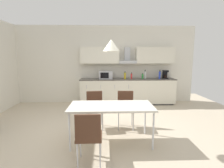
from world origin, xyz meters
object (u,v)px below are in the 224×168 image
(bottle_white, at_px, (145,75))
(chair_near_left, at_px, (89,134))
(chair_far_left, at_px, (95,106))
(pendant_lamp, at_px, (111,45))
(bottle_yellow, at_px, (125,76))
(chair_far_right, at_px, (126,105))
(bottle_green, at_px, (143,76))
(bottle_red, at_px, (131,76))
(coffee_maker, at_px, (165,74))
(microwave, at_px, (106,75))
(dining_table, at_px, (111,108))
(bottle_blue, at_px, (160,75))

(bottle_white, bearing_deg, chair_near_left, -114.37)
(chair_far_left, distance_m, pendant_lamp, 1.62)
(bottle_yellow, height_order, pendant_lamp, pendant_lamp)
(bottle_white, distance_m, chair_far_right, 2.42)
(bottle_green, xyz_separation_m, bottle_red, (-0.40, -0.04, 0.01))
(bottle_green, distance_m, bottle_yellow, 0.64)
(coffee_maker, relative_size, chair_far_left, 0.34)
(bottle_green, bearing_deg, microwave, 179.56)
(chair_far_left, bearing_deg, coffee_maker, 41.53)
(microwave, distance_m, bottle_white, 1.42)
(chair_far_right, bearing_deg, coffee_maker, 52.00)
(bottle_white, bearing_deg, dining_table, -114.13)
(chair_near_left, height_order, pendant_lamp, pendant_lamp)
(microwave, relative_size, bottle_white, 1.52)
(chair_far_right, bearing_deg, bottle_green, 68.15)
(bottle_white, bearing_deg, bottle_red, -169.35)
(microwave, relative_size, bottle_green, 2.31)
(microwave, bearing_deg, chair_far_right, -77.34)
(bottle_white, relative_size, dining_table, 0.19)
(dining_table, height_order, chair_near_left, chair_near_left)
(dining_table, distance_m, chair_far_left, 0.88)
(bottle_yellow, distance_m, dining_table, 2.94)
(pendant_lamp, bearing_deg, chair_far_left, 115.84)
(bottle_red, distance_m, pendant_lamp, 3.09)
(bottle_green, relative_size, chair_far_left, 0.24)
(bottle_red, bearing_deg, bottle_white, 10.65)
(bottle_white, distance_m, pendant_lamp, 3.33)
(dining_table, bearing_deg, bottle_green, 67.12)
(bottle_green, distance_m, bottle_white, 0.13)
(bottle_red, bearing_deg, dining_table, -105.90)
(pendant_lamp, bearing_deg, chair_near_left, -115.28)
(chair_far_right, height_order, chair_far_left, same)
(microwave, xyz_separation_m, chair_far_left, (-0.27, -2.12, -0.53))
(microwave, distance_m, pendant_lamp, 3.02)
(microwave, xyz_separation_m, bottle_red, (0.92, -0.05, -0.04))
(bottle_red, height_order, bottle_white, bottle_white)
(microwave, distance_m, chair_near_left, 3.71)
(dining_table, bearing_deg, coffee_maker, 54.96)
(bottle_yellow, bearing_deg, bottle_blue, 0.38)
(chair_far_right, bearing_deg, bottle_yellow, 84.25)
(bottle_blue, bearing_deg, pendant_lamp, -122.58)
(bottle_red, bearing_deg, bottle_blue, 1.12)
(bottle_green, relative_size, bottle_blue, 0.66)
(microwave, relative_size, coffee_maker, 1.60)
(bottle_red, bearing_deg, bottle_green, 4.95)
(bottle_green, height_order, bottle_white, bottle_white)
(bottle_yellow, distance_m, chair_far_right, 2.15)
(bottle_blue, bearing_deg, chair_far_left, -136.51)
(coffee_maker, relative_size, chair_near_left, 0.34)
(bottle_yellow, distance_m, chair_far_left, 2.35)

